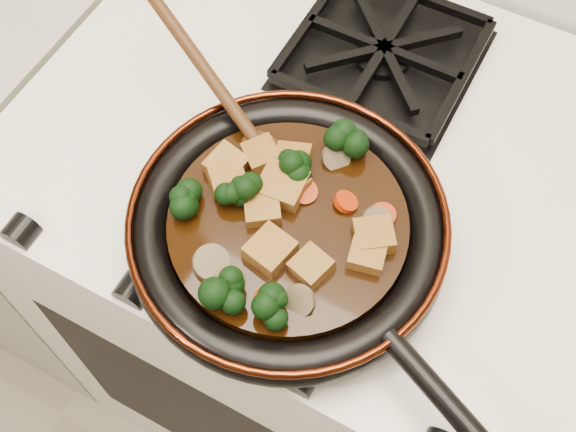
% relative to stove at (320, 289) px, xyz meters
% --- Properties ---
extents(stove, '(0.76, 0.60, 0.90)m').
position_rel_stove_xyz_m(stove, '(0.00, 0.00, 0.00)').
color(stove, white).
rests_on(stove, ground).
extents(burner_grate_front, '(0.23, 0.23, 0.03)m').
position_rel_stove_xyz_m(burner_grate_front, '(0.00, -0.14, 0.46)').
color(burner_grate_front, black).
rests_on(burner_grate_front, stove).
extents(burner_grate_back, '(0.23, 0.23, 0.03)m').
position_rel_stove_xyz_m(burner_grate_back, '(0.00, 0.14, 0.46)').
color(burner_grate_back, black).
rests_on(burner_grate_back, stove).
extents(skillet, '(0.44, 0.34, 0.05)m').
position_rel_stove_xyz_m(skillet, '(0.02, -0.16, 0.49)').
color(skillet, black).
rests_on(skillet, burner_grate_front).
extents(braising_sauce, '(0.25, 0.25, 0.02)m').
position_rel_stove_xyz_m(braising_sauce, '(0.02, -0.15, 0.50)').
color(braising_sauce, black).
rests_on(braising_sauce, skillet).
extents(tofu_cube_0, '(0.05, 0.04, 0.03)m').
position_rel_stove_xyz_m(tofu_cube_0, '(0.00, -0.12, 0.52)').
color(tofu_cube_0, brown).
rests_on(tofu_cube_0, braising_sauce).
extents(tofu_cube_1, '(0.05, 0.05, 0.03)m').
position_rel_stove_xyz_m(tofu_cube_1, '(-0.06, -0.14, 0.52)').
color(tofu_cube_1, brown).
rests_on(tofu_cube_1, braising_sauce).
extents(tofu_cube_2, '(0.05, 0.05, 0.03)m').
position_rel_stove_xyz_m(tofu_cube_2, '(-0.01, -0.09, 0.52)').
color(tofu_cube_2, brown).
rests_on(tofu_cube_2, braising_sauce).
extents(tofu_cube_3, '(0.05, 0.05, 0.02)m').
position_rel_stove_xyz_m(tofu_cube_3, '(0.11, -0.13, 0.52)').
color(tofu_cube_3, brown).
rests_on(tofu_cube_3, braising_sauce).
extents(tofu_cube_4, '(0.04, 0.04, 0.02)m').
position_rel_stove_xyz_m(tofu_cube_4, '(0.07, -0.19, 0.52)').
color(tofu_cube_4, brown).
rests_on(tofu_cube_4, braising_sauce).
extents(tofu_cube_5, '(0.04, 0.04, 0.02)m').
position_rel_stove_xyz_m(tofu_cube_5, '(0.11, -0.16, 0.52)').
color(tofu_cube_5, brown).
rests_on(tofu_cube_5, braising_sauce).
extents(tofu_cube_6, '(0.05, 0.05, 0.03)m').
position_rel_stove_xyz_m(tofu_cube_6, '(-0.00, -0.12, 0.52)').
color(tofu_cube_6, brown).
rests_on(tofu_cube_6, braising_sauce).
extents(tofu_cube_7, '(0.05, 0.05, 0.02)m').
position_rel_stove_xyz_m(tofu_cube_7, '(0.02, -0.20, 0.52)').
color(tofu_cube_7, brown).
rests_on(tofu_cube_7, braising_sauce).
extents(tofu_cube_8, '(0.04, 0.04, 0.03)m').
position_rel_stove_xyz_m(tofu_cube_8, '(-0.07, -0.13, 0.52)').
color(tofu_cube_8, brown).
rests_on(tofu_cube_8, braising_sauce).
extents(tofu_cube_9, '(0.05, 0.05, 0.03)m').
position_rel_stove_xyz_m(tofu_cube_9, '(-0.04, -0.10, 0.52)').
color(tofu_cube_9, brown).
rests_on(tofu_cube_9, braising_sauce).
extents(tofu_cube_10, '(0.05, 0.05, 0.02)m').
position_rel_stove_xyz_m(tofu_cube_10, '(-0.01, -0.16, 0.52)').
color(tofu_cube_10, brown).
rests_on(tofu_cube_10, braising_sauce).
extents(broccoli_floret_0, '(0.08, 0.07, 0.07)m').
position_rel_stove_xyz_m(broccoli_floret_0, '(0.03, -0.05, 0.52)').
color(broccoli_floret_0, black).
rests_on(broccoli_floret_0, braising_sauce).
extents(broccoli_floret_1, '(0.06, 0.06, 0.06)m').
position_rel_stove_xyz_m(broccoli_floret_1, '(-0.04, -0.15, 0.52)').
color(broccoli_floret_1, black).
rests_on(broccoli_floret_1, braising_sauce).
extents(broccoli_floret_2, '(0.08, 0.09, 0.07)m').
position_rel_stove_xyz_m(broccoli_floret_2, '(-0.08, -0.19, 0.52)').
color(broccoli_floret_2, black).
rests_on(broccoli_floret_2, braising_sauce).
extents(broccoli_floret_3, '(0.08, 0.08, 0.08)m').
position_rel_stove_xyz_m(broccoli_floret_3, '(0.05, -0.25, 0.52)').
color(broccoli_floret_3, black).
rests_on(broccoli_floret_3, braising_sauce).
extents(broccoli_floret_4, '(0.06, 0.07, 0.06)m').
position_rel_stove_xyz_m(broccoli_floret_4, '(-0.00, -0.10, 0.52)').
color(broccoli_floret_4, black).
rests_on(broccoli_floret_4, braising_sauce).
extents(broccoli_floret_5, '(0.08, 0.09, 0.07)m').
position_rel_stove_xyz_m(broccoli_floret_5, '(0.01, -0.26, 0.52)').
color(broccoli_floret_5, black).
rests_on(broccoli_floret_5, braising_sauce).
extents(carrot_coin_0, '(0.03, 0.03, 0.02)m').
position_rel_stove_xyz_m(carrot_coin_0, '(0.02, -0.12, 0.51)').
color(carrot_coin_0, '#AD2504').
rests_on(carrot_coin_0, braising_sauce).
extents(carrot_coin_1, '(0.03, 0.03, 0.02)m').
position_rel_stove_xyz_m(carrot_coin_1, '(0.04, -0.24, 0.51)').
color(carrot_coin_1, '#AD2504').
rests_on(carrot_coin_1, braising_sauce).
extents(carrot_coin_2, '(0.03, 0.03, 0.02)m').
position_rel_stove_xyz_m(carrot_coin_2, '(-0.01, -0.12, 0.51)').
color(carrot_coin_2, '#AD2504').
rests_on(carrot_coin_2, braising_sauce).
extents(carrot_coin_3, '(0.03, 0.03, 0.01)m').
position_rel_stove_xyz_m(carrot_coin_3, '(0.10, -0.11, 0.51)').
color(carrot_coin_3, '#AD2504').
rests_on(carrot_coin_3, braising_sauce).
extents(carrot_coin_4, '(0.03, 0.03, 0.02)m').
position_rel_stove_xyz_m(carrot_coin_4, '(0.06, -0.11, 0.51)').
color(carrot_coin_4, '#AD2504').
rests_on(carrot_coin_4, braising_sauce).
extents(mushroom_slice_0, '(0.03, 0.03, 0.03)m').
position_rel_stove_xyz_m(mushroom_slice_0, '(0.07, -0.23, 0.52)').
color(mushroom_slice_0, brown).
rests_on(mushroom_slice_0, braising_sauce).
extents(mushroom_slice_1, '(0.04, 0.04, 0.02)m').
position_rel_stove_xyz_m(mushroom_slice_1, '(-0.02, -0.23, 0.52)').
color(mushroom_slice_1, brown).
rests_on(mushroom_slice_1, braising_sauce).
extents(mushroom_slice_2, '(0.04, 0.04, 0.03)m').
position_rel_stove_xyz_m(mushroom_slice_2, '(0.03, -0.06, 0.52)').
color(mushroom_slice_2, brown).
rests_on(mushroom_slice_2, braising_sauce).
extents(mushroom_slice_3, '(0.04, 0.04, 0.03)m').
position_rel_stove_xyz_m(mushroom_slice_3, '(0.00, -0.24, 0.52)').
color(mushroom_slice_3, brown).
rests_on(mushroom_slice_3, braising_sauce).
extents(mushroom_slice_4, '(0.04, 0.04, 0.03)m').
position_rel_stove_xyz_m(mushroom_slice_4, '(0.10, -0.11, 0.52)').
color(mushroom_slice_4, brown).
rests_on(mushroom_slice_4, braising_sauce).
extents(wooden_spoon, '(0.14, 0.08, 0.23)m').
position_rel_stove_xyz_m(wooden_spoon, '(-0.10, -0.07, 0.53)').
color(wooden_spoon, '#42240E').
rests_on(wooden_spoon, braising_sauce).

